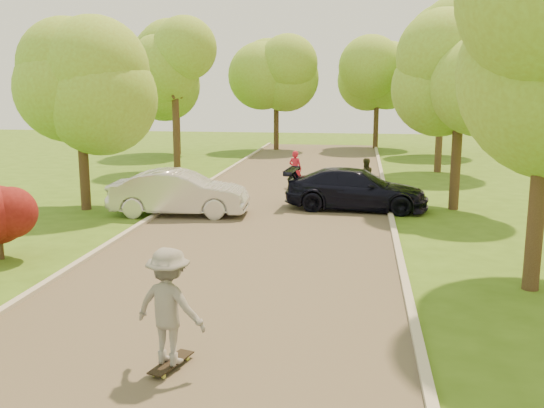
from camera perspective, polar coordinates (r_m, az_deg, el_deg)
The scene contains 18 objects.
ground at distance 10.18m, azimuth -9.78°, elevation -15.22°, with size 100.00×100.00×0.00m, color #3B6016.
road at distance 17.49m, azimuth -1.66°, elevation -3.76°, with size 8.00×60.00×0.01m, color #4C4438.
curb_left at distance 18.59m, azimuth -14.07°, elevation -3.02°, with size 0.18×60.00×0.12m, color #B2AD9E.
curb_right at distance 17.26m, azimuth 11.73°, elevation -4.01°, with size 0.18×60.00×0.12m, color #B2AD9E.
tree_l_midb at distance 22.84m, azimuth -17.29°, elevation 10.85°, with size 4.30×4.20×6.62m.
tree_l_far at distance 32.05m, azimuth -8.82°, elevation 12.71°, with size 4.92×4.80×7.79m.
tree_r_midb at distance 22.94m, azimuth 17.85°, elevation 11.55°, with size 4.51×4.40×7.01m.
tree_r_far at distance 32.95m, azimuth 16.22°, elevation 13.00°, with size 5.33×5.20×8.34m.
tree_bg_a at distance 40.40m, azimuth -8.73°, elevation 12.13°, with size 5.12×5.00×7.72m.
tree_bg_b at distance 41.00m, azimuth 16.10°, elevation 12.13°, with size 5.12×5.00×7.95m.
tree_bg_c at distance 43.03m, azimuth 0.70°, elevation 11.79°, with size 4.92×4.80×7.33m.
tree_bg_d at distance 44.67m, azimuth 10.20°, elevation 11.97°, with size 5.12×5.00×7.72m.
silver_sedan at distance 21.46m, azimuth -8.73°, elevation 1.05°, with size 1.68×4.81×1.58m, color silver.
dark_sedan at distance 22.39m, azimuth 7.94°, elevation 1.38°, with size 2.11×5.18×1.50m, color black.
longboard at distance 10.18m, azimuth -9.46°, elevation -14.53°, with size 0.52×1.00×0.11m.
skateboarder at distance 9.81m, azimuth -9.64°, elevation -9.45°, with size 1.22×0.70×1.89m, color gray.
person_striped at distance 27.12m, azimuth 2.20°, elevation 3.31°, with size 0.60×0.39×1.64m, color #B51B32.
person_olive at distance 25.41m, azimuth 8.76°, elevation 2.56°, with size 0.75×0.59×1.55m, color #2E311D.
Camera 1 is at (2.96, -8.65, 4.48)m, focal length 40.00 mm.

